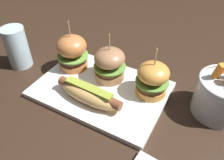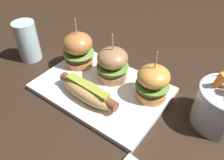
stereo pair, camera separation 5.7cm
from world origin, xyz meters
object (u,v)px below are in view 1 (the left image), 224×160
at_px(slider_center, 109,64).
at_px(fries_bucket, 222,96).
at_px(slider_right, 152,79).
at_px(platter_main, 101,89).
at_px(hot_dog, 87,93).
at_px(water_glass, 17,47).
at_px(slider_left, 72,52).

distance_m(slider_center, fries_bucket, 0.28).
bearing_deg(slider_right, platter_main, -159.32).
bearing_deg(slider_right, hot_dog, -141.75).
bearing_deg(fries_bucket, platter_main, -164.99).
distance_m(hot_dog, water_glass, 0.27).
xyz_separation_m(slider_left, water_glass, (-0.16, -0.06, -0.00)).
xyz_separation_m(platter_main, water_glass, (-0.28, -0.01, 0.05)).
height_order(slider_center, fries_bucket, slider_center).
bearing_deg(water_glass, fries_bucket, 9.01).
xyz_separation_m(slider_left, slider_center, (0.12, 0.01, -0.00)).
bearing_deg(platter_main, slider_left, 160.16).
height_order(slider_center, slider_right, slider_center).
height_order(fries_bucket, water_glass, fries_bucket).
relative_size(slider_left, slider_center, 1.06).
xyz_separation_m(slider_left, fries_bucket, (0.40, 0.03, -0.01)).
distance_m(slider_center, water_glass, 0.28).
xyz_separation_m(slider_right, water_glass, (-0.40, -0.06, 0.00)).
bearing_deg(slider_left, slider_center, 2.63).
xyz_separation_m(hot_dog, slider_right, (0.13, 0.10, 0.02)).
bearing_deg(hot_dog, slider_left, 139.48).
bearing_deg(water_glass, slider_right, 8.42).
height_order(platter_main, slider_left, slider_left).
height_order(hot_dog, water_glass, water_glass).
bearing_deg(fries_bucket, hot_dog, -155.69).
distance_m(hot_dog, slider_center, 0.10).
distance_m(platter_main, hot_dog, 0.06).
relative_size(platter_main, slider_left, 2.34).
distance_m(slider_left, fries_bucket, 0.40).
relative_size(platter_main, slider_center, 2.48).
bearing_deg(slider_right, fries_bucket, 10.47).
relative_size(platter_main, water_glass, 2.75).
distance_m(hot_dog, fries_bucket, 0.31).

